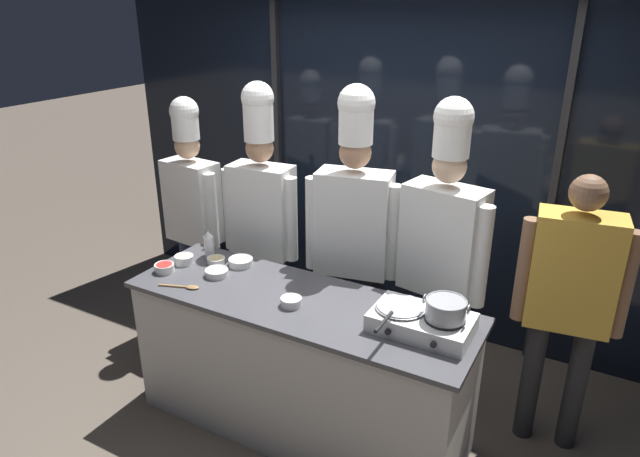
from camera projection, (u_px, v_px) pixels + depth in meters
ground_plane at (301, 425)px, 3.61m from camera, size 24.00×24.00×0.00m
window_wall_back at (402, 162)px, 4.35m from camera, size 5.19×0.09×2.70m
demo_counter at (300, 365)px, 3.44m from camera, size 2.07×0.68×0.91m
portable_stove at (422, 322)px, 2.94m from camera, size 0.52×0.33×0.11m
frying_pan at (401, 304)px, 2.96m from camera, size 0.27×0.46×0.04m
stock_pot at (446, 309)px, 2.85m from camera, size 0.23×0.21×0.11m
squeeze_bottle_clear at (209, 244)px, 3.77m from camera, size 0.06×0.06×0.18m
prep_bowl_garlic at (290, 301)px, 3.19m from camera, size 0.12×0.12×0.05m
prep_bowl_ginger at (216, 260)px, 3.70m from camera, size 0.12×0.12×0.04m
prep_bowl_noodles at (217, 272)px, 3.53m from camera, size 0.15×0.15×0.04m
prep_bowl_rice at (241, 261)px, 3.67m from camera, size 0.16×0.16×0.05m
prep_bowl_bell_pepper at (164, 267)px, 3.58m from camera, size 0.13×0.13×0.05m
prep_bowl_shrimp at (184, 259)px, 3.70m from camera, size 0.12×0.12×0.06m
serving_spoon_slotted at (187, 287)px, 3.39m from camera, size 0.25×0.12×0.02m
chef_head at (192, 202)px, 4.30m from camera, size 0.56×0.26×1.87m
chef_sous at (262, 207)px, 3.99m from camera, size 0.58×0.26×2.02m
chef_line at (353, 223)px, 3.64m from camera, size 0.61×0.33×2.05m
chef_pastry at (442, 241)px, 3.42m from camera, size 0.62×0.33×2.02m
person_guest at (570, 292)px, 3.13m from camera, size 0.58×0.29×1.69m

